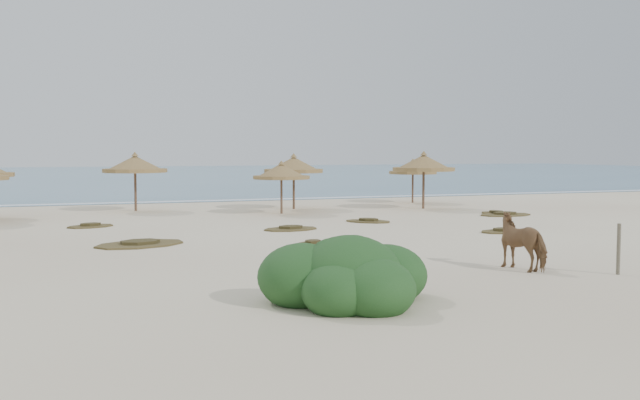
# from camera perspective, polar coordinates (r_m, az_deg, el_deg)

# --- Properties ---
(ground) EXTENTS (160.00, 160.00, 0.00)m
(ground) POSITION_cam_1_polar(r_m,az_deg,el_deg) (20.24, 6.34, -4.98)
(ground) COLOR beige
(ground) RESTS_ON ground
(ocean) EXTENTS (200.00, 100.00, 0.01)m
(ocean) POSITION_cam_1_polar(r_m,az_deg,el_deg) (93.41, -14.36, 1.94)
(ocean) COLOR #2A607F
(ocean) RESTS_ON ground
(foam_line) EXTENTS (70.00, 0.60, 0.01)m
(foam_line) POSITION_cam_1_polar(r_m,az_deg,el_deg) (44.93, -8.41, -0.06)
(foam_line) COLOR white
(foam_line) RESTS_ON ground
(palapa_2) EXTENTS (3.84, 3.84, 3.08)m
(palapa_2) POSITION_cam_1_polar(r_m,az_deg,el_deg) (38.04, -14.58, 2.72)
(palapa_2) COLOR brown
(palapa_2) RESTS_ON ground
(palapa_3) EXTENTS (4.09, 4.09, 3.00)m
(palapa_3) POSITION_cam_1_polar(r_m,az_deg,el_deg) (38.21, -2.12, 2.76)
(palapa_3) COLOR brown
(palapa_3) RESTS_ON ground
(palapa_4) EXTENTS (3.21, 3.21, 2.65)m
(palapa_4) POSITION_cam_1_polar(r_m,az_deg,el_deg) (35.37, -3.11, 2.22)
(palapa_4) COLOR brown
(palapa_4) RESTS_ON ground
(palapa_5) EXTENTS (4.06, 4.06, 3.12)m
(palapa_5) POSITION_cam_1_polar(r_m,az_deg,el_deg) (38.80, 8.29, 2.88)
(palapa_5) COLOR brown
(palapa_5) RESTS_ON ground
(palapa_6) EXTENTS (3.47, 3.47, 2.66)m
(palapa_6) POSITION_cam_1_polar(r_m,az_deg,el_deg) (43.04, 7.44, 2.52)
(palapa_6) COLOR brown
(palapa_6) RESTS_ON ground
(horse) EXTENTS (1.20, 1.90, 1.49)m
(horse) POSITION_cam_1_polar(r_m,az_deg,el_deg) (19.64, 16.02, -3.19)
(horse) COLOR brown
(horse) RESTS_ON ground
(fence_post_near) EXTENTS (0.12, 0.12, 1.30)m
(fence_post_near) POSITION_cam_1_polar(r_m,az_deg,el_deg) (19.60, 22.78, -3.64)
(fence_post_near) COLOR #706654
(fence_post_near) RESTS_ON ground
(bush) EXTENTS (3.66, 3.22, 1.64)m
(bush) POSITION_cam_1_polar(r_m,az_deg,el_deg) (14.73, 2.35, -6.22)
(bush) COLOR #245022
(bush) RESTS_ON ground
(scrub_1) EXTENTS (3.59, 2.94, 0.16)m
(scrub_1) POSITION_cam_1_polar(r_m,az_deg,el_deg) (24.46, -14.21, -3.40)
(scrub_1) COLOR brown
(scrub_1) RESTS_ON ground
(scrub_2) EXTENTS (1.77, 1.83, 0.16)m
(scrub_2) POSITION_cam_1_polar(r_m,az_deg,el_deg) (23.76, -0.60, -3.50)
(scrub_2) COLOR brown
(scrub_2) RESTS_ON ground
(scrub_3) EXTENTS (2.51, 1.89, 0.16)m
(scrub_3) POSITION_cam_1_polar(r_m,az_deg,el_deg) (28.31, -2.37, -2.29)
(scrub_3) COLOR brown
(scrub_3) RESTS_ON ground
(scrub_4) EXTENTS (2.10, 1.47, 0.16)m
(scrub_4) POSITION_cam_1_polar(r_m,az_deg,el_deg) (28.32, 14.49, -2.41)
(scrub_4) COLOR brown
(scrub_4) RESTS_ON ground
(scrub_5) EXTENTS (2.87, 2.00, 0.16)m
(scrub_5) POSITION_cam_1_polar(r_m,az_deg,el_deg) (35.68, 14.60, -1.11)
(scrub_5) COLOR brown
(scrub_5) RESTS_ON ground
(scrub_6) EXTENTS (2.31, 1.97, 0.16)m
(scrub_6) POSITION_cam_1_polar(r_m,az_deg,el_deg) (30.78, -17.89, -1.97)
(scrub_6) COLOR brown
(scrub_6) RESTS_ON ground
(scrub_7) EXTENTS (2.38, 2.39, 0.16)m
(scrub_7) POSITION_cam_1_polar(r_m,az_deg,el_deg) (31.39, 3.88, -1.68)
(scrub_7) COLOR brown
(scrub_7) RESTS_ON ground
(scrub_9) EXTENTS (2.97, 2.71, 0.16)m
(scrub_9) POSITION_cam_1_polar(r_m,az_deg,el_deg) (18.74, 3.90, -5.53)
(scrub_9) COLOR brown
(scrub_9) RESTS_ON ground
(scrub_10) EXTENTS (1.56, 1.96, 0.16)m
(scrub_10) POSITION_cam_1_polar(r_m,az_deg,el_deg) (36.45, 13.92, -1.00)
(scrub_10) COLOR brown
(scrub_10) RESTS_ON ground
(scrub_11) EXTENTS (2.62, 2.41, 0.16)m
(scrub_11) POSITION_cam_1_polar(r_m,az_deg,el_deg) (15.95, 0.68, -7.21)
(scrub_11) COLOR brown
(scrub_11) RESTS_ON ground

